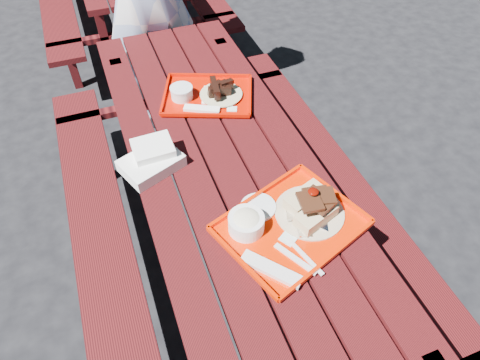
# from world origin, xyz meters

# --- Properties ---
(ground) EXTENTS (60.00, 60.00, 0.00)m
(ground) POSITION_xyz_m (0.00, 0.00, 0.00)
(ground) COLOR black
(ground) RESTS_ON ground
(picnic_table_near) EXTENTS (1.41, 2.40, 0.75)m
(picnic_table_near) POSITION_xyz_m (-0.00, 0.00, 0.56)
(picnic_table_near) COLOR #4A0E0F
(picnic_table_near) RESTS_ON ground
(near_tray) EXTENTS (0.58, 0.52, 0.15)m
(near_tray) POSITION_xyz_m (0.10, -0.36, 0.79)
(near_tray) COLOR red
(near_tray) RESTS_ON picnic_table_near
(far_tray) EXTENTS (0.51, 0.46, 0.07)m
(far_tray) POSITION_xyz_m (0.06, 0.47, 0.77)
(far_tray) COLOR #BB0E00
(far_tray) RESTS_ON picnic_table_near
(white_cloth) EXTENTS (0.28, 0.24, 0.10)m
(white_cloth) POSITION_xyz_m (-0.29, 0.11, 0.79)
(white_cloth) COLOR white
(white_cloth) RESTS_ON picnic_table_near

